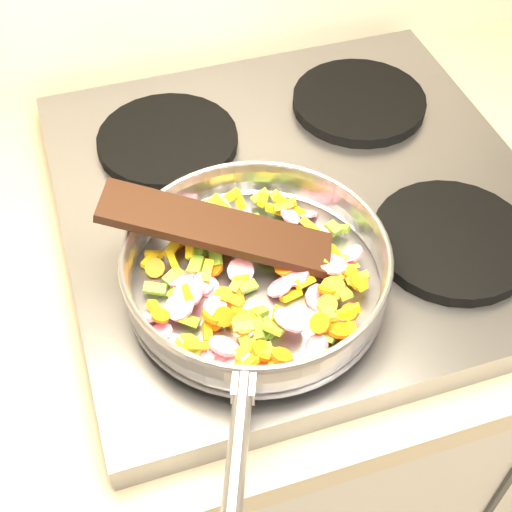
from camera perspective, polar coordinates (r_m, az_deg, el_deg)
name	(u,v)px	position (r m, az deg, el deg)	size (l,w,h in m)	color
cooktop	(300,203)	(0.93, 3.50, 4.29)	(0.60, 0.60, 0.04)	#939399
grate_fl	(225,297)	(0.79, -2.47, -3.32)	(0.19, 0.19, 0.02)	black
grate_fr	(452,240)	(0.88, 15.42, 1.24)	(0.19, 0.19, 0.02)	black
grate_bl	(168,140)	(0.98, -7.08, 9.16)	(0.19, 0.19, 0.02)	black
grate_br	(359,102)	(1.05, 8.23, 12.13)	(0.19, 0.19, 0.02)	black
saute_pan	(256,269)	(0.76, -0.01, -1.07)	(0.33, 0.48, 0.06)	#9E9EA5
vegetable_heap	(251,282)	(0.77, -0.39, -2.06)	(0.26, 0.28, 0.05)	yellow
wooden_spatula	(217,228)	(0.78, -3.16, 2.24)	(0.26, 0.06, 0.01)	black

